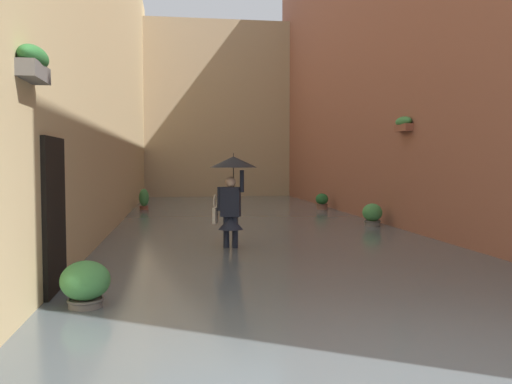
% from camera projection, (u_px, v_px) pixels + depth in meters
% --- Properties ---
extents(ground_plane, '(60.00, 60.00, 0.00)m').
position_uv_depth(ground_plane, '(248.00, 227.00, 15.50)').
color(ground_plane, '#605B56').
extents(flood_water, '(8.10, 28.88, 0.16)m').
position_uv_depth(flood_water, '(248.00, 224.00, 15.49)').
color(flood_water, '#515B60').
rests_on(flood_water, ground_plane).
extents(building_facade_left, '(2.04, 26.88, 12.28)m').
position_uv_depth(building_facade_left, '(400.00, 19.00, 15.82)').
color(building_facade_left, '#935642').
rests_on(building_facade_left, ground_plane).
extents(building_facade_right, '(2.04, 26.88, 9.78)m').
position_uv_depth(building_facade_right, '(83.00, 52.00, 14.56)').
color(building_facade_right, tan).
rests_on(building_facade_right, ground_plane).
extents(building_facade_far, '(10.90, 1.80, 8.98)m').
position_uv_depth(building_facade_far, '(217.00, 112.00, 27.44)').
color(building_facade_far, tan).
rests_on(building_facade_far, ground_plane).
extents(person_wading, '(0.95, 0.95, 2.06)m').
position_uv_depth(person_wading, '(232.00, 186.00, 10.63)').
color(person_wading, '#4C4233').
rests_on(person_wading, ground_plane).
extents(potted_plant_near_right, '(0.36, 0.36, 0.92)m').
position_uv_depth(potted_plant_near_right, '(144.00, 201.00, 19.29)').
color(potted_plant_near_right, brown).
rests_on(potted_plant_near_right, ground_plane).
extents(potted_plant_near_left, '(0.53, 0.53, 0.77)m').
position_uv_depth(potted_plant_near_left, '(372.00, 216.00, 14.37)').
color(potted_plant_near_left, '#66605B').
rests_on(potted_plant_near_left, ground_plane).
extents(potted_plant_far_left, '(0.46, 0.46, 0.74)m').
position_uv_depth(potted_plant_far_left, '(322.00, 203.00, 19.40)').
color(potted_plant_far_left, brown).
rests_on(potted_plant_far_left, ground_plane).
extents(potted_plant_far_right, '(0.58, 0.58, 0.71)m').
position_uv_depth(potted_plant_far_right, '(85.00, 287.00, 6.27)').
color(potted_plant_far_right, '#66605B').
rests_on(potted_plant_far_right, ground_plane).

